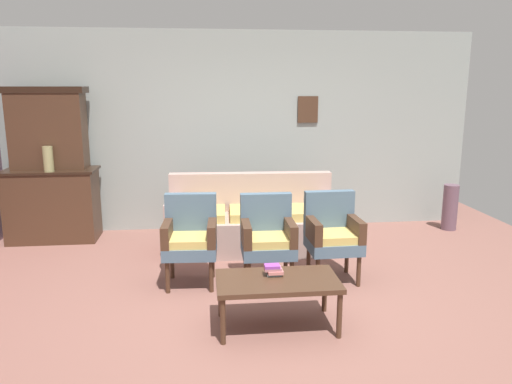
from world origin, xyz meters
The scene contains 12 objects.
ground_plane centered at (0.00, 0.00, 0.00)m, with size 7.68×7.68×0.00m, color #84564C.
wall_back_with_decor centered at (0.00, 2.63, 1.35)m, with size 6.40×0.09×2.70m.
side_cabinet centered at (-2.49, 2.25, 0.47)m, with size 1.16×0.55×0.93m.
cabinet_upper_hutch centered at (-2.49, 2.33, 1.45)m, with size 0.99×0.38×1.03m.
vase_on_cabinet centered at (-2.44, 2.07, 1.09)m, with size 0.12×0.12×0.31m, color #9B9863.
floral_couch centered at (0.03, 1.62, 0.33)m, with size 2.06×0.88×0.90m.
armchair_near_cabinet centered at (-0.69, 0.60, 0.50)m, with size 0.55×0.52×0.90m.
armchair_row_middle centered at (0.07, 0.52, 0.50)m, with size 0.52×0.49×0.90m.
armchair_by_doorway centered at (0.75, 0.56, 0.50)m, with size 0.53×0.50×0.90m.
coffee_table centered at (0.03, -0.41, 0.38)m, with size 1.00×0.56×0.42m.
book_stack_on_table centered at (0.01, -0.33, 0.47)m, with size 0.16×0.12×0.09m.
floor_vase_by_wall centered at (2.85, 2.15, 0.32)m, with size 0.21×0.21×0.63m, color #664A59.
Camera 1 is at (-0.54, -4.14, 1.96)m, focal length 34.43 mm.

